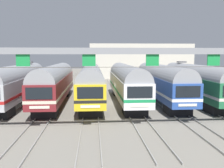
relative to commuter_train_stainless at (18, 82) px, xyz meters
The scene contains 10 objects.
ground_plane 11.30m from the commuter_train_stainless, ahead, with size 160.00×160.00×0.00m, color gray.
track_bed 20.40m from the commuter_train_stainless, 57.16° to the left, with size 23.45×70.00×0.15m.
commuter_train_stainless is the anchor object (origin of this frame).
commuter_train_maroon 4.39m from the commuter_train_stainless, ahead, with size 2.88×18.06×4.77m.
commuter_train_yellow 8.78m from the commuter_train_stainless, ahead, with size 2.88×18.06×5.05m.
commuter_train_white 13.17m from the commuter_train_stainless, ahead, with size 2.88×18.06×4.77m.
commuter_train_blue 17.56m from the commuter_train_stainless, ahead, with size 2.88×18.06×5.05m.
commuter_train_green 21.95m from the commuter_train_stainless, ahead, with size 2.88×18.06×5.05m.
catenary_gantry 17.60m from the commuter_train_stainless, 50.89° to the right, with size 27.19×0.44×6.97m.
maintenance_building 41.81m from the commuter_train_stainless, 59.19° to the left, with size 26.34×10.00×8.74m, color beige.
Camera 1 is at (-1.91, -30.60, 6.00)m, focal length 39.99 mm.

